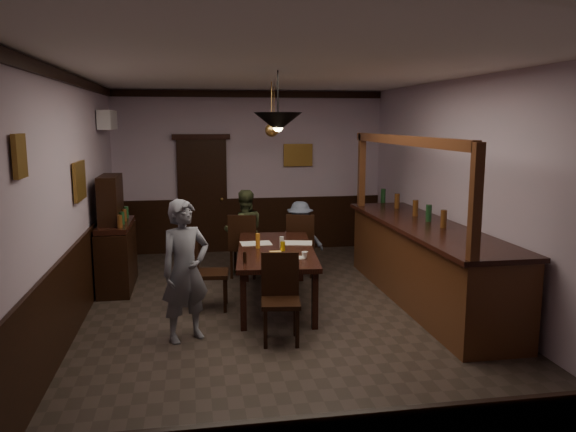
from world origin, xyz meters
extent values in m
cube|color=#2D2621|center=(0.00, 0.00, -0.01)|extent=(5.00, 8.00, 0.01)
cube|color=white|center=(0.00, 0.00, 3.00)|extent=(5.00, 8.00, 0.01)
cube|color=#C1A6BC|center=(0.00, 4.00, 1.50)|extent=(5.00, 0.01, 3.00)
cube|color=#C1A6BC|center=(0.00, -4.00, 1.50)|extent=(5.00, 0.01, 3.00)
cube|color=#C1A6BC|center=(-2.50, 0.00, 1.50)|extent=(0.01, 8.00, 3.00)
cube|color=#C1A6BC|center=(2.50, 0.00, 1.50)|extent=(0.01, 8.00, 3.00)
cube|color=black|center=(0.00, 0.79, 0.72)|extent=(1.24, 2.30, 0.06)
cube|color=black|center=(-0.54, -0.18, 0.34)|extent=(0.07, 0.07, 0.69)
cube|color=black|center=(0.30, -0.27, 0.34)|extent=(0.07, 0.07, 0.69)
cube|color=black|center=(-0.31, 1.85, 0.34)|extent=(0.07, 0.07, 0.69)
cube|color=black|center=(0.53, 1.76, 0.34)|extent=(0.07, 0.07, 0.69)
cube|color=black|center=(-0.30, 2.18, 0.47)|extent=(0.53, 0.53, 0.05)
cube|color=black|center=(-0.35, 1.99, 0.75)|extent=(0.43, 0.15, 0.52)
cube|color=black|center=(-0.09, 2.31, 0.22)|extent=(0.04, 0.04, 0.45)
cube|color=black|center=(-0.43, 2.40, 0.22)|extent=(0.04, 0.04, 0.45)
cube|color=black|center=(-0.17, 1.97, 0.22)|extent=(0.04, 0.04, 0.45)
cube|color=black|center=(-0.52, 2.05, 0.22)|extent=(0.04, 0.04, 0.45)
cube|color=black|center=(0.59, 2.08, 0.47)|extent=(0.54, 0.54, 0.05)
cube|color=black|center=(0.54, 1.89, 0.75)|extent=(0.43, 0.15, 0.52)
cube|color=black|center=(0.81, 2.20, 0.22)|extent=(0.04, 0.04, 0.45)
cube|color=black|center=(0.47, 2.30, 0.22)|extent=(0.04, 0.04, 0.45)
cube|color=black|center=(0.72, 1.86, 0.22)|extent=(0.04, 0.04, 0.45)
cube|color=black|center=(0.38, 1.95, 0.22)|extent=(0.04, 0.04, 0.45)
cube|color=black|center=(-0.16, -0.60, 0.45)|extent=(0.47, 0.47, 0.05)
cube|color=black|center=(-0.14, -0.41, 0.73)|extent=(0.43, 0.09, 0.50)
cube|color=black|center=(-0.35, -0.75, 0.22)|extent=(0.04, 0.04, 0.43)
cube|color=black|center=(-0.01, -0.79, 0.22)|extent=(0.04, 0.04, 0.43)
cube|color=black|center=(-0.31, -0.41, 0.22)|extent=(0.04, 0.04, 0.43)
cube|color=black|center=(0.03, -0.45, 0.22)|extent=(0.04, 0.04, 0.43)
cube|color=black|center=(-0.87, 0.68, 0.47)|extent=(0.48, 0.48, 0.05)
cube|color=black|center=(-1.07, 0.70, 0.75)|extent=(0.08, 0.44, 0.52)
cube|color=black|center=(-0.71, 0.49, 0.22)|extent=(0.04, 0.04, 0.45)
cube|color=black|center=(-0.68, 0.84, 0.22)|extent=(0.04, 0.04, 0.45)
cube|color=black|center=(-1.06, 0.53, 0.22)|extent=(0.04, 0.04, 0.45)
cube|color=black|center=(-1.03, 0.88, 0.22)|extent=(0.04, 0.04, 0.45)
imported|color=slate|center=(-1.19, -0.34, 0.80)|extent=(0.69, 0.61, 1.59)
imported|color=#3C4529|center=(-0.28, 2.38, 0.68)|extent=(0.70, 0.57, 1.35)
imported|color=slate|center=(0.62, 2.28, 0.58)|extent=(0.86, 0.68, 1.16)
cube|color=silver|center=(-0.23, 1.12, 0.75)|extent=(0.43, 0.31, 0.01)
cube|color=silver|center=(0.33, 1.05, 0.75)|extent=(0.47, 0.38, 0.01)
cube|color=#F3BF59|center=(-0.04, 0.56, 0.75)|extent=(0.17, 0.17, 0.00)
cylinder|color=white|center=(0.21, 0.19, 0.76)|extent=(0.15, 0.15, 0.01)
imported|color=white|center=(0.27, 0.17, 0.80)|extent=(0.09, 0.09, 0.07)
cylinder|color=white|center=(-0.14, 0.30, 0.76)|extent=(0.22, 0.22, 0.01)
torus|color=#C68C47|center=(-0.16, 0.29, 0.79)|extent=(0.13, 0.13, 0.04)
torus|color=#C68C47|center=(-0.05, 0.23, 0.79)|extent=(0.13, 0.13, 0.04)
cylinder|color=yellow|center=(0.07, 0.64, 0.81)|extent=(0.07, 0.07, 0.12)
cylinder|color=#BF721E|center=(-0.24, 0.84, 0.85)|extent=(0.06, 0.06, 0.20)
cylinder|color=silver|center=(0.08, 0.83, 0.82)|extent=(0.06, 0.06, 0.15)
cylinder|color=black|center=(-0.49, 0.06, 0.82)|extent=(0.04, 0.04, 0.14)
cube|color=black|center=(-2.20, 1.85, 0.45)|extent=(0.45, 1.26, 0.90)
cube|color=black|center=(-2.20, 1.85, 0.95)|extent=(0.43, 1.22, 0.07)
cube|color=black|center=(-2.25, 1.85, 1.31)|extent=(0.27, 0.81, 0.72)
cube|color=#441E12|center=(2.00, 0.49, 0.51)|extent=(0.84, 3.91, 1.02)
cube|color=black|center=(1.98, 0.49, 1.04)|extent=(0.93, 4.00, 0.06)
cube|color=#441E12|center=(1.63, 0.49, 2.19)|extent=(0.10, 3.81, 0.12)
cube|color=#441E12|center=(1.63, -1.37, 1.63)|extent=(0.10, 0.10, 1.21)
cube|color=#441E12|center=(1.63, 2.35, 1.63)|extent=(0.10, 0.10, 1.21)
cube|color=black|center=(-0.90, 3.95, 1.05)|extent=(0.90, 0.06, 2.10)
cube|color=white|center=(-2.38, 2.90, 2.45)|extent=(0.20, 0.85, 0.30)
cube|color=olive|center=(-2.46, -1.60, 2.15)|extent=(0.04, 0.28, 0.36)
cube|color=olive|center=(-2.46, 0.80, 1.70)|extent=(0.04, 0.62, 0.48)
cube|color=olive|center=(0.90, 3.96, 1.80)|extent=(0.55, 0.04, 0.42)
cylinder|color=black|center=(-0.09, -0.01, 2.71)|extent=(0.02, 0.02, 0.58)
cone|color=black|center=(-0.09, -0.01, 2.42)|extent=(0.56, 0.56, 0.22)
sphere|color=#FFD88C|center=(-0.09, -0.01, 2.37)|extent=(0.12, 0.12, 0.12)
cylinder|color=#BF8C3F|center=(0.10, 1.86, 2.65)|extent=(0.02, 0.02, 0.70)
cone|color=#BF8C3F|center=(0.10, 1.86, 2.30)|extent=(0.20, 0.20, 0.22)
sphere|color=#FFD88C|center=(0.10, 1.86, 2.25)|extent=(0.12, 0.12, 0.12)
cylinder|color=#BF8C3F|center=(0.30, 2.96, 2.65)|extent=(0.02, 0.02, 0.70)
cone|color=#BF8C3F|center=(0.30, 2.96, 2.30)|extent=(0.20, 0.20, 0.22)
sphere|color=#FFD88C|center=(0.30, 2.96, 2.25)|extent=(0.12, 0.12, 0.12)
camera|label=1|loc=(-1.09, -6.46, 2.43)|focal=35.00mm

